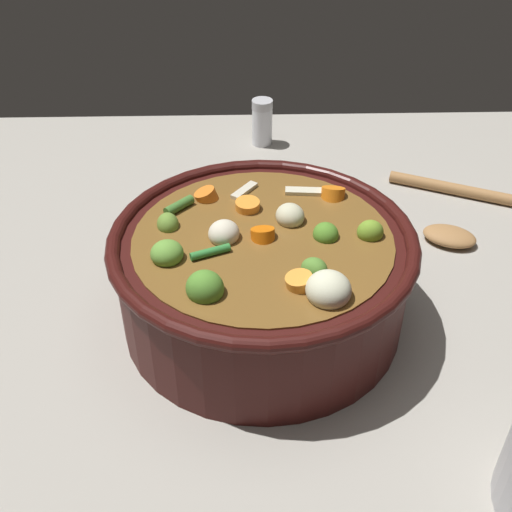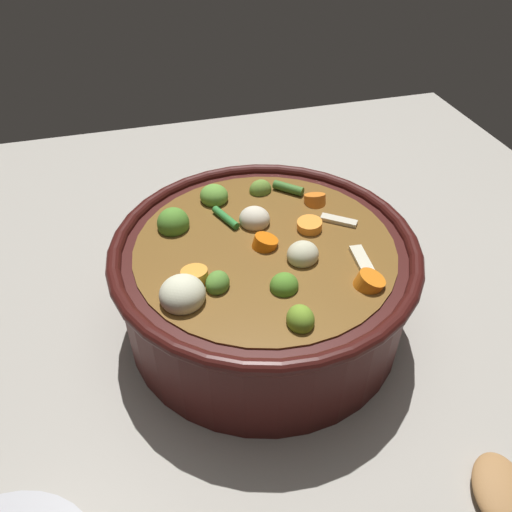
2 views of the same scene
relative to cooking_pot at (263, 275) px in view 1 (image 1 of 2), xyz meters
name	(u,v)px [view 1 (image 1 of 2)]	position (x,y,z in m)	size (l,w,h in m)	color
ground_plane	(262,316)	(0.00, 0.00, -0.06)	(1.10, 1.10, 0.00)	#9E998E
cooking_pot	(263,275)	(0.00, 0.00, 0.00)	(0.33, 0.33, 0.14)	#38110F
wooden_spoon	(457,212)	(-0.28, -0.20, -0.05)	(0.21, 0.21, 0.02)	#A27242
salt_shaker	(262,122)	(-0.01, -0.43, -0.02)	(0.03, 0.03, 0.08)	silver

